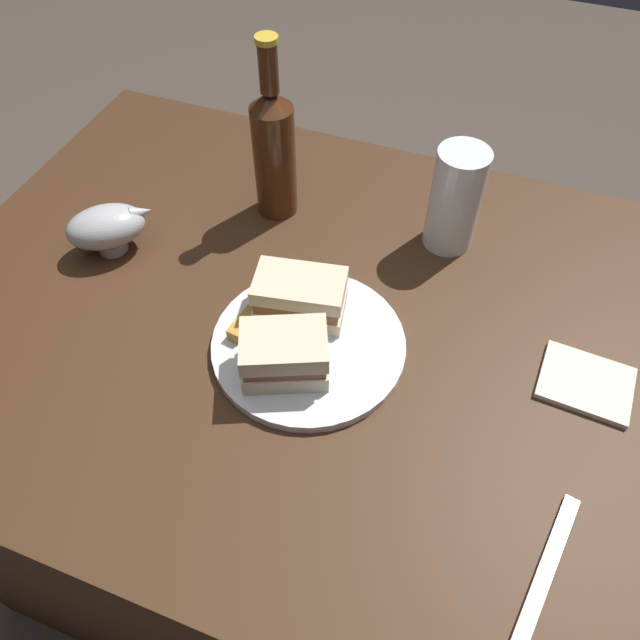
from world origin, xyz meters
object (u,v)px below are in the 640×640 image
(sandwich_half_left, at_px, (300,296))
(gravy_boat, at_px, (107,227))
(fork, at_px, (545,572))
(sandwich_half_right, at_px, (284,354))
(pint_glass, at_px, (454,205))
(cider_bottle, at_px, (274,150))
(plate, at_px, (309,345))
(napkin, at_px, (586,383))

(sandwich_half_left, distance_m, gravy_boat, 0.31)
(fork, bearing_deg, sandwich_half_left, -111.20)
(sandwich_half_left, xyz_separation_m, fork, (-0.35, 0.22, -0.04))
(sandwich_half_right, bearing_deg, pint_glass, -113.13)
(sandwich_half_right, relative_size, fork, 0.69)
(sandwich_half_left, xyz_separation_m, cider_bottle, (0.12, -0.20, 0.06))
(plate, bearing_deg, sandwich_half_left, -56.80)
(plate, distance_m, gravy_boat, 0.35)
(gravy_boat, bearing_deg, sandwich_half_right, 159.78)
(napkin, bearing_deg, pint_glass, -41.06)
(cider_bottle, bearing_deg, fork, 138.29)
(sandwich_half_left, xyz_separation_m, gravy_boat, (0.31, -0.03, -0.00))
(sandwich_half_left, distance_m, napkin, 0.37)
(plate, distance_m, napkin, 0.35)
(pint_glass, relative_size, gravy_boat, 1.18)
(gravy_boat, bearing_deg, plate, 168.33)
(sandwich_half_left, bearing_deg, cider_bottle, -59.21)
(sandwich_half_left, bearing_deg, fork, 147.72)
(sandwich_half_left, height_order, sandwich_half_right, sandwich_half_right)
(sandwich_half_left, distance_m, pint_glass, 0.26)
(gravy_boat, bearing_deg, napkin, 179.83)
(sandwich_half_right, height_order, napkin, sandwich_half_right)
(plate, relative_size, sandwich_half_left, 1.98)
(plate, distance_m, sandwich_half_right, 0.06)
(gravy_boat, height_order, napkin, gravy_boat)
(sandwich_half_right, bearing_deg, gravy_boat, -20.22)
(pint_glass, bearing_deg, fork, 114.88)
(pint_glass, distance_m, napkin, 0.30)
(plate, relative_size, pint_glass, 1.59)
(pint_glass, relative_size, napkin, 1.43)
(plate, distance_m, fork, 0.37)
(sandwich_half_right, xyz_separation_m, fork, (-0.34, 0.13, -0.04))
(gravy_boat, relative_size, fork, 0.74)
(sandwich_half_left, height_order, fork, sandwich_half_left)
(sandwich_half_left, height_order, pint_glass, pint_glass)
(plate, relative_size, fork, 1.39)
(sandwich_half_right, distance_m, cider_bottle, 0.33)
(sandwich_half_right, xyz_separation_m, napkin, (-0.35, -0.12, -0.04))
(napkin, distance_m, fork, 0.25)
(pint_glass, bearing_deg, plate, 64.93)
(fork, bearing_deg, sandwich_half_right, -100.01)
(plate, xyz_separation_m, sandwich_half_right, (0.01, 0.05, 0.04))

